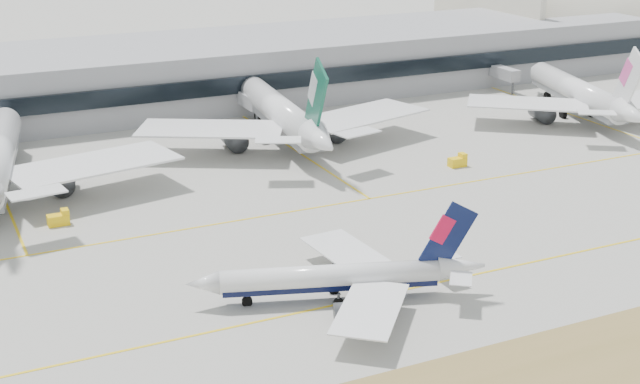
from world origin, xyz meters
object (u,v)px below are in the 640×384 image
widebody_china_air (581,95)px  terminal (169,74)px  hangar (590,44)px  widebody_cathay (282,115)px  taxiing_airliner (341,278)px

widebody_china_air → terminal: size_ratio=0.21×
hangar → terminal: bearing=-172.6°
widebody_cathay → terminal: bearing=20.5°
taxiing_airliner → widebody_cathay: widebody_cathay is taller
widebody_china_air → hangar: size_ratio=0.64×
taxiing_airliner → hangar: (165.46, 138.93, -3.19)m
taxiing_airliner → hangar: hangar is taller
terminal → hangar: bearing=7.4°
terminal → widebody_china_air: bearing=-34.0°
widebody_cathay → taxiing_airliner: bearing=169.1°
taxiing_airliner → hangar: 216.08m
widebody_cathay → widebody_china_air: widebody_cathay is taller
taxiing_airliner → widebody_china_air: widebody_china_air is taller
widebody_cathay → hangar: bearing=-59.2°
hangar → widebody_cathay: bearing=-155.4°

